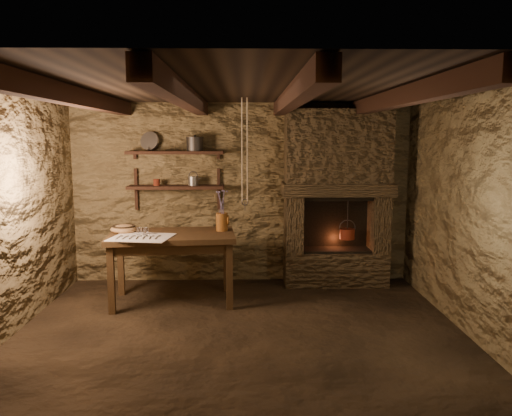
{
  "coord_description": "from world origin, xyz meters",
  "views": [
    {
      "loc": [
        0.06,
        -4.68,
        1.94
      ],
      "look_at": [
        0.18,
        0.9,
        1.15
      ],
      "focal_mm": 35.0,
      "sensor_mm": 36.0,
      "label": 1
    }
  ],
  "objects_px": {
    "work_table": "(173,265)",
    "iron_stockpot": "(195,145)",
    "stoneware_jug": "(222,213)",
    "red_pot": "(347,233)",
    "wooden_bowl": "(124,229)"
  },
  "relations": [
    {
      "from": "red_pot",
      "to": "stoneware_jug",
      "type": "bearing_deg",
      "value": -163.34
    },
    {
      "from": "work_table",
      "to": "wooden_bowl",
      "type": "distance_m",
      "value": 0.72
    },
    {
      "from": "wooden_bowl",
      "to": "red_pot",
      "type": "xyz_separation_m",
      "value": [
        2.78,
        0.55,
        -0.17
      ]
    },
    {
      "from": "work_table",
      "to": "iron_stockpot",
      "type": "distance_m",
      "value": 1.61
    },
    {
      "from": "iron_stockpot",
      "to": "red_pot",
      "type": "distance_m",
      "value": 2.3
    },
    {
      "from": "work_table",
      "to": "iron_stockpot",
      "type": "height_order",
      "value": "iron_stockpot"
    },
    {
      "from": "wooden_bowl",
      "to": "red_pot",
      "type": "relative_size",
      "value": 0.58
    },
    {
      "from": "iron_stockpot",
      "to": "red_pot",
      "type": "xyz_separation_m",
      "value": [
        1.99,
        -0.12,
        -1.15
      ]
    },
    {
      "from": "work_table",
      "to": "red_pot",
      "type": "bearing_deg",
      "value": 11.11
    },
    {
      "from": "iron_stockpot",
      "to": "stoneware_jug",
      "type": "bearing_deg",
      "value": -58.35
    },
    {
      "from": "work_table",
      "to": "iron_stockpot",
      "type": "relative_size",
      "value": 7.05
    },
    {
      "from": "work_table",
      "to": "iron_stockpot",
      "type": "bearing_deg",
      "value": 69.37
    },
    {
      "from": "iron_stockpot",
      "to": "wooden_bowl",
      "type": "bearing_deg",
      "value": -139.72
    },
    {
      "from": "stoneware_jug",
      "to": "red_pot",
      "type": "relative_size",
      "value": 0.92
    },
    {
      "from": "red_pot",
      "to": "work_table",
      "type": "bearing_deg",
      "value": -163.73
    }
  ]
}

